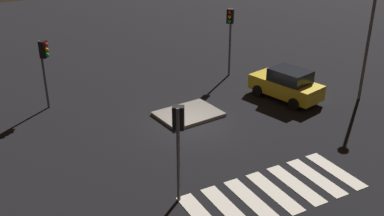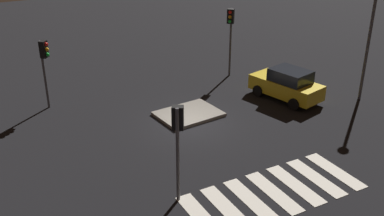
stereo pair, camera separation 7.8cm
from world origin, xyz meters
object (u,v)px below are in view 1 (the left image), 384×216
at_px(car_yellow, 287,84).
at_px(traffic_light_south, 178,130).
at_px(traffic_light_west, 44,58).
at_px(traffic_light_north, 230,26).
at_px(traffic_island, 189,114).
at_px(street_lamp, 372,21).

relative_size(car_yellow, traffic_light_south, 1.15).
bearing_deg(traffic_light_south, traffic_light_west, 45.70).
bearing_deg(traffic_light_west, traffic_light_north, 41.36).
bearing_deg(traffic_light_south, traffic_island, 2.11).
distance_m(traffic_island, traffic_light_south, 8.38).
bearing_deg(traffic_light_west, street_lamp, 19.19).
distance_m(traffic_light_west, street_lamp, 18.72).
bearing_deg(street_lamp, traffic_light_south, -165.18).
relative_size(traffic_island, car_yellow, 0.78).
height_order(car_yellow, traffic_light_west, traffic_light_west).
distance_m(traffic_island, traffic_light_west, 8.71).
distance_m(traffic_light_south, traffic_light_north, 14.57).
height_order(traffic_light_south, traffic_light_north, traffic_light_north).
bearing_deg(traffic_light_north, traffic_light_south, 6.35).
distance_m(car_yellow, traffic_light_south, 12.18).
xyz_separation_m(traffic_light_west, traffic_light_north, (12.08, -0.49, 0.47)).
height_order(traffic_light_south, street_lamp, street_lamp).
relative_size(car_yellow, street_lamp, 0.68).
bearing_deg(traffic_island, traffic_light_north, 38.38).
xyz_separation_m(car_yellow, traffic_light_south, (-10.40, -5.97, 2.15)).
bearing_deg(car_yellow, traffic_island, 69.93).
xyz_separation_m(car_yellow, traffic_light_west, (-12.98, 5.56, 2.12)).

